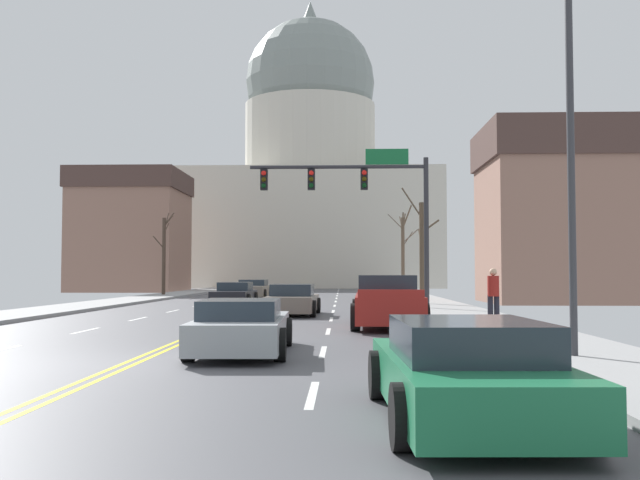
{
  "coord_description": "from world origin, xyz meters",
  "views": [
    {
      "loc": [
        3.92,
        -13.01,
        1.67
      ],
      "look_at": [
        2.63,
        26.62,
        3.53
      ],
      "focal_mm": 39.44,
      "sensor_mm": 36.0,
      "label": 1
    }
  ],
  "objects_px": {
    "signal_gantry": "(363,193)",
    "sedan_near_03": "(466,372)",
    "pickup_truck_near_01": "(388,303)",
    "street_lamp_right": "(554,85)",
    "sedan_near_00": "(293,301)",
    "pedestrian_00": "(493,293)",
    "sedan_near_02": "(242,327)",
    "sedan_oncoming_01": "(253,290)",
    "sedan_oncoming_00": "(234,294)"
  },
  "relations": [
    {
      "from": "signal_gantry",
      "to": "sedan_near_03",
      "type": "bearing_deg",
      "value": -88.77
    },
    {
      "from": "pickup_truck_near_01",
      "to": "sedan_near_03",
      "type": "distance_m",
      "value": 13.96
    },
    {
      "from": "street_lamp_right",
      "to": "pickup_truck_near_01",
      "type": "relative_size",
      "value": 1.5
    },
    {
      "from": "sedan_near_00",
      "to": "pedestrian_00",
      "type": "bearing_deg",
      "value": -46.8
    },
    {
      "from": "signal_gantry",
      "to": "sedan_near_02",
      "type": "height_order",
      "value": "signal_gantry"
    },
    {
      "from": "sedan_near_00",
      "to": "pedestrian_00",
      "type": "distance_m",
      "value": 9.41
    },
    {
      "from": "pickup_truck_near_01",
      "to": "sedan_near_02",
      "type": "height_order",
      "value": "pickup_truck_near_01"
    },
    {
      "from": "pickup_truck_near_01",
      "to": "sedan_oncoming_01",
      "type": "xyz_separation_m",
      "value": [
        -7.24,
        23.51,
        -0.14
      ]
    },
    {
      "from": "street_lamp_right",
      "to": "sedan_near_03",
      "type": "relative_size",
      "value": 1.94
    },
    {
      "from": "pickup_truck_near_01",
      "to": "sedan_oncoming_00",
      "type": "distance_m",
      "value": 15.9
    },
    {
      "from": "sedan_near_03",
      "to": "sedan_oncoming_01",
      "type": "bearing_deg",
      "value": 100.92
    },
    {
      "from": "sedan_oncoming_00",
      "to": "sedan_oncoming_01",
      "type": "relative_size",
      "value": 0.97
    },
    {
      "from": "sedan_oncoming_01",
      "to": "pedestrian_00",
      "type": "relative_size",
      "value": 2.77
    },
    {
      "from": "signal_gantry",
      "to": "sedan_near_03",
      "type": "relative_size",
      "value": 1.78
    },
    {
      "from": "pickup_truck_near_01",
      "to": "sedan_near_03",
      "type": "xyz_separation_m",
      "value": [
        -0.01,
        -13.96,
        -0.17
      ]
    },
    {
      "from": "street_lamp_right",
      "to": "sedan_near_02",
      "type": "bearing_deg",
      "value": 167.59
    },
    {
      "from": "pedestrian_00",
      "to": "sedan_near_00",
      "type": "bearing_deg",
      "value": 133.2
    },
    {
      "from": "signal_gantry",
      "to": "pickup_truck_near_01",
      "type": "distance_m",
      "value": 10.03
    },
    {
      "from": "signal_gantry",
      "to": "sedan_oncoming_00",
      "type": "relative_size",
      "value": 1.78
    },
    {
      "from": "pedestrian_00",
      "to": "sedan_near_02",
      "type": "bearing_deg",
      "value": -135.68
    },
    {
      "from": "pickup_truck_near_01",
      "to": "sedan_oncoming_00",
      "type": "height_order",
      "value": "pickup_truck_near_01"
    },
    {
      "from": "signal_gantry",
      "to": "pickup_truck_near_01",
      "type": "relative_size",
      "value": 1.38
    },
    {
      "from": "signal_gantry",
      "to": "sedan_near_03",
      "type": "distance_m",
      "value": 23.39
    },
    {
      "from": "street_lamp_right",
      "to": "sedan_near_02",
      "type": "relative_size",
      "value": 1.84
    },
    {
      "from": "sedan_near_03",
      "to": "sedan_oncoming_01",
      "type": "xyz_separation_m",
      "value": [
        -7.23,
        37.47,
        0.04
      ]
    },
    {
      "from": "signal_gantry",
      "to": "pedestrian_00",
      "type": "height_order",
      "value": "signal_gantry"
    },
    {
      "from": "sedan_near_00",
      "to": "sedan_near_02",
      "type": "xyz_separation_m",
      "value": [
        -0.1,
        -13.23,
        -0.03
      ]
    },
    {
      "from": "sedan_near_03",
      "to": "pedestrian_00",
      "type": "bearing_deg",
      "value": 76.66
    },
    {
      "from": "signal_gantry",
      "to": "street_lamp_right",
      "type": "relative_size",
      "value": 0.92
    },
    {
      "from": "sedan_near_02",
      "to": "sedan_near_03",
      "type": "height_order",
      "value": "sedan_near_03"
    },
    {
      "from": "signal_gantry",
      "to": "sedan_oncoming_01",
      "type": "distance_m",
      "value": 16.68
    },
    {
      "from": "sedan_near_00",
      "to": "sedan_near_02",
      "type": "distance_m",
      "value": 13.23
    },
    {
      "from": "sedan_near_00",
      "to": "sedan_near_03",
      "type": "height_order",
      "value": "sedan_near_00"
    },
    {
      "from": "sedan_oncoming_01",
      "to": "sedan_near_00",
      "type": "bearing_deg",
      "value": -77.71
    },
    {
      "from": "pickup_truck_near_01",
      "to": "sedan_oncoming_00",
      "type": "bearing_deg",
      "value": 116.15
    },
    {
      "from": "sedan_near_03",
      "to": "pickup_truck_near_01",
      "type": "bearing_deg",
      "value": 89.96
    },
    {
      "from": "pickup_truck_near_01",
      "to": "sedan_oncoming_01",
      "type": "height_order",
      "value": "pickup_truck_near_01"
    },
    {
      "from": "signal_gantry",
      "to": "pedestrian_00",
      "type": "bearing_deg",
      "value": -70.45
    },
    {
      "from": "signal_gantry",
      "to": "pedestrian_00",
      "type": "xyz_separation_m",
      "value": [
        3.55,
        -10.01,
        -4.14
      ]
    },
    {
      "from": "pickup_truck_near_01",
      "to": "sedan_near_03",
      "type": "height_order",
      "value": "pickup_truck_near_01"
    },
    {
      "from": "street_lamp_right",
      "to": "pickup_truck_near_01",
      "type": "distance_m",
      "value": 10.18
    },
    {
      "from": "sedan_near_02",
      "to": "sedan_oncoming_01",
      "type": "distance_m",
      "value": 31.16
    },
    {
      "from": "sedan_near_00",
      "to": "pedestrian_00",
      "type": "height_order",
      "value": "pedestrian_00"
    },
    {
      "from": "sedan_near_02",
      "to": "sedan_near_03",
      "type": "bearing_deg",
      "value": -61.99
    },
    {
      "from": "street_lamp_right",
      "to": "sedan_oncoming_01",
      "type": "distance_m",
      "value": 34.05
    },
    {
      "from": "sedan_oncoming_01",
      "to": "signal_gantry",
      "type": "bearing_deg",
      "value": -65.15
    },
    {
      "from": "street_lamp_right",
      "to": "sedan_oncoming_00",
      "type": "bearing_deg",
      "value": 112.63
    },
    {
      "from": "signal_gantry",
      "to": "sedan_oncoming_01",
      "type": "xyz_separation_m",
      "value": [
        -6.74,
        14.55,
        -4.62
      ]
    },
    {
      "from": "signal_gantry",
      "to": "pickup_truck_near_01",
      "type": "bearing_deg",
      "value": -86.8
    },
    {
      "from": "sedan_near_00",
      "to": "sedan_oncoming_01",
      "type": "bearing_deg",
      "value": 102.29
    }
  ]
}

